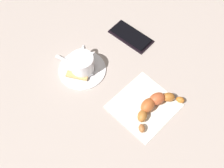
# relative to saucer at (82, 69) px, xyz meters

# --- Properties ---
(ground_plane) EXTENTS (1.80, 1.80, 0.00)m
(ground_plane) POSITION_rel_saucer_xyz_m (-0.09, -0.01, -0.00)
(ground_plane) COLOR #A99B93
(saucer) EXTENTS (0.14, 0.14, 0.01)m
(saucer) POSITION_rel_saucer_xyz_m (0.00, 0.00, 0.00)
(saucer) COLOR white
(saucer) RESTS_ON ground
(espresso_cup) EXTENTS (0.07, 0.09, 0.05)m
(espresso_cup) POSITION_rel_saucer_xyz_m (-0.00, -0.00, 0.03)
(espresso_cup) COLOR white
(espresso_cup) RESTS_ON saucer
(teaspoon) EXTENTS (0.13, 0.02, 0.01)m
(teaspoon) POSITION_rel_saucer_xyz_m (0.00, 0.00, 0.01)
(teaspoon) COLOR silver
(teaspoon) RESTS_ON saucer
(sugar_packet) EXTENTS (0.07, 0.04, 0.01)m
(sugar_packet) POSITION_rel_saucer_xyz_m (-0.00, 0.03, 0.01)
(sugar_packet) COLOR tan
(sugar_packet) RESTS_ON saucer
(napkin) EXTENTS (0.18, 0.18, 0.00)m
(napkin) POSITION_rel_saucer_xyz_m (-0.21, -0.00, -0.00)
(napkin) COLOR silver
(napkin) RESTS_ON ground
(croissant) EXTENTS (0.09, 0.16, 0.03)m
(croissant) POSITION_rel_saucer_xyz_m (-0.23, -0.01, 0.01)
(croissant) COLOR #B76824
(croissant) RESTS_ON napkin
(cell_phone) EXTENTS (0.14, 0.08, 0.01)m
(cell_phone) POSITION_rel_saucer_xyz_m (-0.05, -0.19, 0.00)
(cell_phone) COLOR black
(cell_phone) RESTS_ON ground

